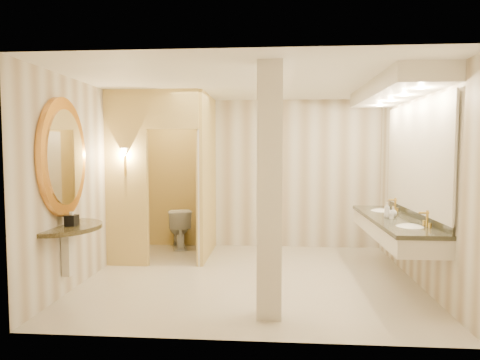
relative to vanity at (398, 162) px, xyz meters
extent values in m
plane|color=beige|center=(-1.98, 0.01, -1.63)|extent=(4.50, 4.50, 0.00)
plane|color=white|center=(-1.98, 0.01, 1.07)|extent=(4.50, 4.50, 0.00)
cube|color=beige|center=(-1.98, 2.01, -0.28)|extent=(4.50, 0.02, 2.70)
cube|color=beige|center=(-1.98, -1.99, -0.28)|extent=(4.50, 0.02, 2.70)
cube|color=beige|center=(-4.23, 0.01, -0.28)|extent=(0.02, 4.00, 2.70)
cube|color=beige|center=(0.27, 0.01, -0.28)|extent=(0.02, 4.00, 2.70)
cube|color=#E7C778|center=(-2.78, 1.26, -0.28)|extent=(0.10, 1.50, 2.70)
cube|color=#E7C778|center=(-3.90, 0.51, -0.28)|extent=(0.65, 0.10, 2.70)
cube|color=#E7C778|center=(-3.18, 0.51, 0.77)|extent=(0.80, 0.10, 0.60)
cube|color=beige|center=(-2.85, 0.90, -0.58)|extent=(0.18, 0.80, 2.10)
cylinder|color=gold|center=(-3.90, 0.44, -0.08)|extent=(0.03, 0.03, 0.30)
cone|color=beige|center=(-3.90, 0.44, 0.12)|extent=(0.14, 0.14, 0.14)
cube|color=beige|center=(-0.03, 0.00, -0.90)|extent=(0.60, 2.46, 0.24)
cube|color=black|center=(-0.03, 0.00, -0.78)|extent=(0.64, 2.50, 0.05)
cube|color=black|center=(0.25, 0.00, -0.71)|extent=(0.03, 2.46, 0.10)
ellipsoid|color=white|center=(-0.03, -0.67, -0.80)|extent=(0.40, 0.44, 0.15)
cylinder|color=gold|center=(0.17, -0.67, -0.67)|extent=(0.03, 0.03, 0.22)
ellipsoid|color=white|center=(-0.03, 0.67, -0.80)|extent=(0.40, 0.44, 0.15)
cylinder|color=gold|center=(0.17, 0.67, -0.67)|extent=(0.03, 0.03, 0.22)
cube|color=white|center=(0.25, 0.00, 0.07)|extent=(0.03, 2.46, 1.40)
cube|color=beige|center=(-0.03, 0.00, 0.96)|extent=(0.75, 2.66, 0.22)
cylinder|color=black|center=(-4.21, -0.91, -0.78)|extent=(1.10, 1.10, 0.05)
cube|color=beige|center=(-4.17, -0.91, -1.08)|extent=(0.10, 0.10, 0.60)
cylinder|color=#ECA245|center=(-4.19, -0.91, 0.07)|extent=(0.07, 1.10, 1.10)
cylinder|color=white|center=(-4.15, -0.91, 0.07)|extent=(0.02, 0.88, 0.88)
cube|color=beige|center=(-1.70, -1.38, -0.28)|extent=(0.26, 0.26, 2.70)
cube|color=black|center=(-4.09, -0.93, -0.69)|extent=(0.14, 0.14, 0.13)
imported|color=white|center=(-3.38, 1.76, -1.26)|extent=(0.60, 0.81, 0.73)
imported|color=beige|center=(-0.09, -0.11, -0.70)|extent=(0.07, 0.07, 0.12)
imported|color=silver|center=(-0.02, 0.09, -0.69)|extent=(0.14, 0.14, 0.13)
imported|color=#C6B28C|center=(-0.12, 0.01, -0.65)|extent=(0.08, 0.08, 0.21)
camera|label=1|loc=(-1.67, -5.87, 0.16)|focal=32.00mm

